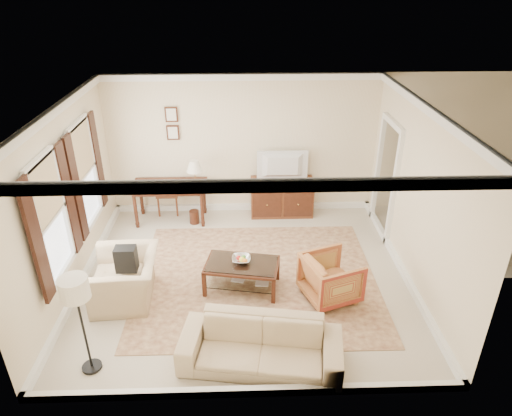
{
  "coord_description": "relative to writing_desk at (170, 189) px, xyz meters",
  "views": [
    {
      "loc": [
        -0.02,
        -6.36,
        4.64
      ],
      "look_at": [
        0.2,
        0.3,
        1.15
      ],
      "focal_mm": 32.0,
      "sensor_mm": 36.0,
      "label": 1
    }
  ],
  "objects": [
    {
      "name": "room_shell",
      "position": [
        1.49,
        -2.03,
        1.77
      ],
      "size": [
        5.51,
        5.01,
        2.91
      ],
      "color": "beige",
      "rests_on": "ground"
    },
    {
      "name": "annex_bedroom",
      "position": [
        5.98,
        -0.88,
        -0.36
      ],
      "size": [
        3.0,
        2.7,
        2.9
      ],
      "color": "beige",
      "rests_on": "ground"
    },
    {
      "name": "window_front",
      "position": [
        -1.21,
        -2.73,
        0.85
      ],
      "size": [
        0.12,
        1.56,
        1.8
      ],
      "primitive_type": null,
      "color": "#CCB284",
      "rests_on": "room_shell"
    },
    {
      "name": "window_rear",
      "position": [
        -1.21,
        -1.13,
        0.85
      ],
      "size": [
        0.12,
        1.56,
        1.8
      ],
      "primitive_type": null,
      "color": "#CCB284",
      "rests_on": "room_shell"
    },
    {
      "name": "doorway",
      "position": [
        4.2,
        -0.53,
        0.37
      ],
      "size": [
        0.1,
        1.12,
        2.25
      ],
      "primitive_type": null,
      "color": "white",
      "rests_on": "room_shell"
    },
    {
      "name": "rug",
      "position": [
        1.7,
        -2.11,
        -0.7
      ],
      "size": [
        3.99,
        3.43,
        0.01
      ],
      "primitive_type": "cube",
      "rotation": [
        0.0,
        0.0,
        -0.01
      ],
      "color": "brown",
      "rests_on": "room_shell"
    },
    {
      "name": "writing_desk",
      "position": [
        0.0,
        0.0,
        0.0
      ],
      "size": [
        1.48,
        0.74,
        0.81
      ],
      "color": "#431F13",
      "rests_on": "room_shell"
    },
    {
      "name": "desk_chair",
      "position": [
        -0.1,
        0.35,
        -0.18
      ],
      "size": [
        0.5,
        0.5,
        1.05
      ],
      "primitive_type": null,
      "rotation": [
        0.0,
        0.0,
        -0.12
      ],
      "color": "brown",
      "rests_on": "room_shell"
    },
    {
      "name": "desk_lamp",
      "position": [
        0.53,
        -0.0,
        0.36
      ],
      "size": [
        0.32,
        0.32,
        0.5
      ],
      "primitive_type": null,
      "color": "silver",
      "rests_on": "writing_desk"
    },
    {
      "name": "framed_prints",
      "position": [
        0.1,
        0.44,
        1.24
      ],
      "size": [
        0.25,
        0.04,
        0.68
      ],
      "primitive_type": null,
      "color": "#431F13",
      "rests_on": "room_shell"
    },
    {
      "name": "sideboard",
      "position": [
        2.3,
        0.19,
        -0.3
      ],
      "size": [
        1.29,
        0.5,
        0.8
      ],
      "primitive_type": "cube",
      "color": "brown",
      "rests_on": "room_shell"
    },
    {
      "name": "tv",
      "position": [
        2.3,
        0.17,
        0.59
      ],
      "size": [
        0.99,
        0.57,
        0.13
      ],
      "primitive_type": "imported",
      "rotation": [
        0.0,
        0.0,
        3.14
      ],
      "color": "black",
      "rests_on": "sideboard"
    },
    {
      "name": "coffee_table",
      "position": [
        1.45,
        -2.35,
        -0.32
      ],
      "size": [
        1.26,
        0.88,
        0.49
      ],
      "rotation": [
        0.0,
        0.0,
        -0.18
      ],
      "color": "#431F13",
      "rests_on": "room_shell"
    },
    {
      "name": "fruit_bowl",
      "position": [
        1.44,
        -2.31,
        -0.16
      ],
      "size": [
        0.42,
        0.42,
        0.1
      ],
      "primitive_type": "imported",
      "color": "silver",
      "rests_on": "coffee_table"
    },
    {
      "name": "book_a",
      "position": [
        1.31,
        -2.28,
        -0.51
      ],
      "size": [
        0.28,
        0.13,
        0.38
      ],
      "primitive_type": "imported",
      "rotation": [
        0.0,
        0.0,
        -0.34
      ],
      "color": "brown",
      "rests_on": "coffee_table"
    },
    {
      "name": "book_b",
      "position": [
        1.67,
        -2.41,
        -0.52
      ],
      "size": [
        0.28,
        0.07,
        0.38
      ],
      "primitive_type": "imported",
      "rotation": [
        0.0,
        0.0,
        -0.14
      ],
      "color": "brown",
      "rests_on": "coffee_table"
    },
    {
      "name": "striped_armchair",
      "position": [
        2.84,
        -2.64,
        -0.3
      ],
      "size": [
        0.96,
        0.99,
        0.81
      ],
      "primitive_type": "imported",
      "rotation": [
        0.0,
        0.0,
        1.92
      ],
      "color": "maroon",
      "rests_on": "room_shell"
    },
    {
      "name": "club_armchair",
      "position": [
        -0.37,
        -2.54,
        -0.2
      ],
      "size": [
        0.81,
        1.18,
        1.0
      ],
      "primitive_type": "imported",
      "rotation": [
        0.0,
        0.0,
        -1.51
      ],
      "color": "tan",
      "rests_on": "room_shell"
    },
    {
      "name": "backpack",
      "position": [
        -0.32,
        -2.52,
        0.05
      ],
      "size": [
        0.3,
        0.37,
        0.4
      ],
      "primitive_type": "cube",
      "rotation": [
        0.0,
        0.0,
        -1.85
      ],
      "color": "black",
      "rests_on": "club_armchair"
    },
    {
      "name": "sofa",
      "position": [
        1.68,
        -3.98,
        -0.29
      ],
      "size": [
        2.17,
        0.93,
        0.82
      ],
      "primitive_type": "imported",
      "rotation": [
        0.0,
        0.0,
        -0.15
      ],
      "color": "tan",
      "rests_on": "room_shell"
    },
    {
      "name": "floor_lamp",
      "position": [
        -0.53,
        -3.99,
        0.49
      ],
      "size": [
        0.35,
        0.35,
        1.44
      ],
      "color": "black",
      "rests_on": "room_shell"
    }
  ]
}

